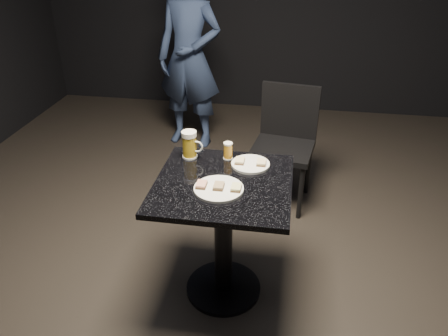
{
  "coord_description": "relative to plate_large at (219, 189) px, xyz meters",
  "views": [
    {
      "loc": [
        0.31,
        -1.89,
        1.91
      ],
      "look_at": [
        0.0,
        0.02,
        0.82
      ],
      "focal_mm": 35.0,
      "sensor_mm": 36.0,
      "label": 1
    }
  ],
  "objects": [
    {
      "name": "floor",
      "position": [
        0.01,
        0.08,
        -0.76
      ],
      "size": [
        6.0,
        6.0,
        0.0
      ],
      "primitive_type": "plane",
      "color": "black",
      "rests_on": "ground"
    },
    {
      "name": "plate_large",
      "position": [
        0.0,
        0.0,
        0.0
      ],
      "size": [
        0.25,
        0.25,
        0.01
      ],
      "primitive_type": "cylinder",
      "color": "white",
      "rests_on": "table"
    },
    {
      "name": "plate_small",
      "position": [
        0.13,
        0.28,
        0.0
      ],
      "size": [
        0.21,
        0.21,
        0.01
      ],
      "primitive_type": "cylinder",
      "color": "white",
      "rests_on": "table"
    },
    {
      "name": "patron",
      "position": [
        -0.62,
        2.03,
        0.08
      ],
      "size": [
        0.67,
        0.5,
        1.67
      ],
      "primitive_type": "imported",
      "rotation": [
        0.0,
        0.0,
        -0.17
      ],
      "color": "#20294E",
      "rests_on": "floor"
    },
    {
      "name": "table",
      "position": [
        0.01,
        0.08,
        -0.25
      ],
      "size": [
        0.7,
        0.7,
        0.75
      ],
      "color": "black",
      "rests_on": "floor"
    },
    {
      "name": "beer_mug",
      "position": [
        -0.22,
        0.32,
        0.07
      ],
      "size": [
        0.12,
        0.09,
        0.16
      ],
      "color": "silver",
      "rests_on": "table"
    },
    {
      "name": "beer_tumbler",
      "position": [
        -0.01,
        0.34,
        0.04
      ],
      "size": [
        0.05,
        0.05,
        0.1
      ],
      "color": "silver",
      "rests_on": "table"
    },
    {
      "name": "chair",
      "position": [
        0.3,
        1.17,
        -0.25
      ],
      "size": [
        0.49,
        0.49,
        0.89
      ],
      "color": "black",
      "rests_on": "floor"
    },
    {
      "name": "canapes_on_plate_large",
      "position": [
        0.0,
        -0.0,
        0.02
      ],
      "size": [
        0.22,
        0.07,
        0.02
      ],
      "color": "#4C3521",
      "rests_on": "plate_large"
    },
    {
      "name": "canapes_on_plate_small",
      "position": [
        0.13,
        0.28,
        0.02
      ],
      "size": [
        0.17,
        0.07,
        0.02
      ],
      "color": "#4C3521",
      "rests_on": "plate_small"
    }
  ]
}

